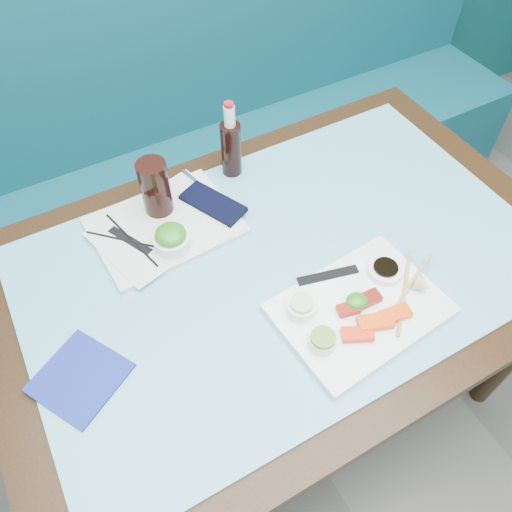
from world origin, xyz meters
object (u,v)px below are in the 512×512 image
dining_table (284,283)px  seaweed_bowl (172,241)px  cola_bottle_body (231,149)px  blue_napkin (80,377)px  sashimi_plate (360,309)px  cola_glass (155,188)px  booth_bench (170,171)px  serving_tray (165,226)px

dining_table → seaweed_bowl: 0.30m
dining_table → cola_bottle_body: bearing=84.5°
seaweed_bowl → blue_napkin: seaweed_bowl is taller
dining_table → sashimi_plate: bearing=-70.9°
cola_glass → seaweed_bowl: bearing=-98.7°
booth_bench → cola_glass: bearing=-110.3°
dining_table → cola_glass: 0.40m
serving_tray → blue_napkin: size_ratio=2.17×
sashimi_plate → booth_bench: bearing=88.7°
cola_glass → serving_tray: bearing=-100.3°
sashimi_plate → blue_napkin: sashimi_plate is taller
dining_table → cola_bottle_body: cola_bottle_body is taller
booth_bench → seaweed_bowl: booth_bench is taller
cola_bottle_body → sashimi_plate: bearing=-86.2°
booth_bench → blue_napkin: booth_bench is taller
blue_napkin → sashimi_plate: bearing=-14.0°
seaweed_bowl → serving_tray: bearing=82.4°
sashimi_plate → serving_tray: size_ratio=1.03×
booth_bench → serving_tray: booth_bench is taller
seaweed_bowl → booth_bench: bearing=71.9°
serving_tray → seaweed_bowl: (-0.01, -0.07, 0.02)m
dining_table → cola_glass: (-0.20, 0.29, 0.18)m
serving_tray → dining_table: bearing=-51.9°
blue_napkin → dining_table: bearing=5.8°
sashimi_plate → cola_bottle_body: 0.55m
serving_tray → seaweed_bowl: 0.08m
serving_tray → blue_napkin: serving_tray is taller
booth_bench → serving_tray: bearing=-109.4°
blue_napkin → cola_glass: bearing=47.5°
serving_tray → booth_bench: bearing=67.2°
sashimi_plate → blue_napkin: 0.61m
booth_bench → dining_table: booth_bench is taller
cola_bottle_body → blue_napkin: 0.68m
cola_glass → cola_bottle_body: cola_glass is taller
cola_bottle_body → cola_glass: bearing=-168.3°
serving_tray → seaweed_bowl: size_ratio=3.91×
cola_bottle_body → blue_napkin: (-0.55, -0.40, -0.07)m
dining_table → sashimi_plate: (0.07, -0.20, 0.10)m
booth_bench → cola_glass: booth_bench is taller
booth_bench → blue_napkin: size_ratio=18.67×
cola_bottle_body → seaweed_bowl: bearing=-144.9°
dining_table → seaweed_bowl: seaweed_bowl is taller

